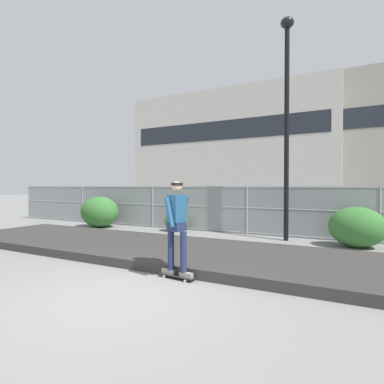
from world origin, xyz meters
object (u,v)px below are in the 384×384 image
(skater, at_px, (177,222))
(parked_car_near, at_px, (207,205))
(parked_car_mid, at_px, (345,209))
(shrub_right, at_px, (357,227))
(street_lamp, at_px, (287,104))
(shrub_left, at_px, (100,212))
(skateboard, at_px, (177,276))
(shrub_center, at_px, (176,222))

(skater, relative_size, parked_car_near, 0.42)
(parked_car_mid, xyz_separation_m, shrub_right, (0.32, -4.55, -0.22))
(street_lamp, height_order, shrub_left, street_lamp)
(skater, relative_size, parked_car_mid, 0.41)
(parked_car_mid, bearing_deg, skateboard, -107.18)
(shrub_center, bearing_deg, parked_car_near, 96.62)
(skater, xyz_separation_m, shrub_left, (-6.88, 4.98, -0.45))
(skateboard, distance_m, shrub_right, 6.13)
(parked_car_near, bearing_deg, parked_car_mid, 0.16)
(parked_car_near, distance_m, shrub_left, 5.67)
(parked_car_near, relative_size, shrub_center, 4.40)
(skateboard, xyz_separation_m, shrub_left, (-6.88, 4.98, 0.64))
(parked_car_near, bearing_deg, shrub_left, -124.37)
(parked_car_near, height_order, shrub_center, parked_car_near)
(parked_car_near, height_order, shrub_left, parked_car_near)
(skateboard, xyz_separation_m, shrub_right, (3.31, 5.13, 0.56))
(skateboard, height_order, parked_car_mid, parked_car_mid)
(parked_car_near, xyz_separation_m, shrub_center, (0.48, -4.16, -0.45))
(shrub_center, height_order, shrub_right, shrub_right)
(skateboard, xyz_separation_m, shrub_center, (-3.20, 5.49, 0.33))
(skateboard, distance_m, skater, 1.09)
(skateboard, xyz_separation_m, street_lamp, (1.20, 5.35, 4.56))
(skateboard, height_order, street_lamp, street_lamp)
(parked_car_near, bearing_deg, skateboard, -69.11)
(street_lamp, height_order, parked_car_near, street_lamp)
(shrub_center, relative_size, shrub_right, 0.64)
(parked_car_near, xyz_separation_m, shrub_right, (6.99, -4.53, -0.22))
(shrub_center, bearing_deg, parked_car_mid, 34.04)
(street_lamp, bearing_deg, skater, -102.67)
(shrub_left, xyz_separation_m, shrub_right, (10.19, 0.15, -0.08))
(skater, xyz_separation_m, parked_car_near, (-3.69, 9.66, -0.31))
(shrub_left, xyz_separation_m, shrub_center, (3.68, 0.51, -0.30))
(parked_car_near, xyz_separation_m, parked_car_mid, (6.68, 0.02, 0.00))
(shrub_left, distance_m, shrub_center, 3.73)
(street_lamp, distance_m, shrub_right, 4.53)
(skateboard, relative_size, skater, 0.44)
(shrub_center, bearing_deg, skateboard, -59.76)
(skateboard, bearing_deg, shrub_right, 57.19)
(parked_car_mid, relative_size, shrub_center, 4.47)
(shrub_left, bearing_deg, shrub_right, 0.84)
(street_lamp, xyz_separation_m, parked_car_near, (-4.89, 4.31, -3.78))
(skater, distance_m, shrub_left, 8.51)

